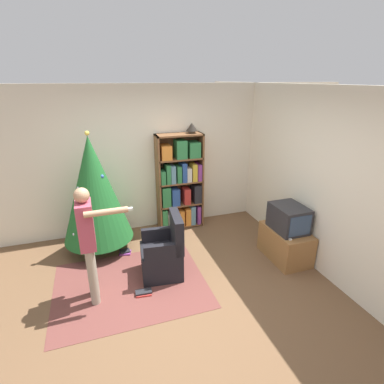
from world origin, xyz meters
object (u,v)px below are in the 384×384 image
(christmas_tree, at_px, (94,190))
(table_lamp, at_px, (192,127))
(television, at_px, (289,218))
(armchair, at_px, (164,254))
(standing_person, at_px, (88,237))
(bookshelf, at_px, (180,184))

(christmas_tree, xyz_separation_m, table_lamp, (1.73, 0.40, 0.82))
(table_lamp, bearing_deg, television, -57.53)
(television, xyz_separation_m, table_lamp, (-1.01, 1.59, 1.18))
(christmas_tree, relative_size, armchair, 2.13)
(christmas_tree, bearing_deg, standing_person, -95.29)
(television, height_order, table_lamp, table_lamp)
(standing_person, relative_size, table_lamp, 7.63)
(christmas_tree, distance_m, table_lamp, 1.96)
(bookshelf, xyz_separation_m, armchair, (-0.65, -1.38, -0.53))
(bookshelf, distance_m, table_lamp, 1.04)
(armchair, distance_m, standing_person, 1.15)
(christmas_tree, bearing_deg, table_lamp, 12.84)
(bookshelf, xyz_separation_m, standing_person, (-1.62, -1.61, 0.04))
(television, height_order, christmas_tree, christmas_tree)
(television, distance_m, standing_person, 2.87)
(armchair, xyz_separation_m, standing_person, (-0.96, -0.24, 0.58))
(standing_person, bearing_deg, bookshelf, 134.22)
(television, relative_size, armchair, 0.61)
(bookshelf, bearing_deg, table_lamp, 2.76)
(christmas_tree, height_order, standing_person, christmas_tree)
(armchair, bearing_deg, television, 89.92)
(television, bearing_deg, christmas_tree, 156.44)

